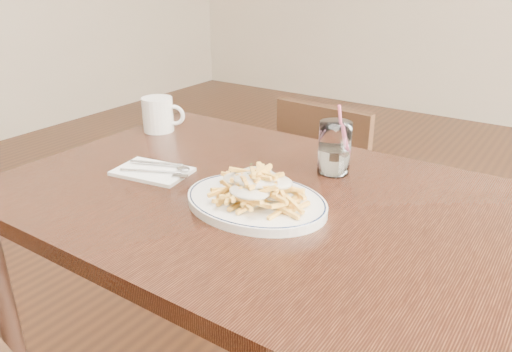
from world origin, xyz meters
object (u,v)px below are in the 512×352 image
Objects in this scene: loaded_fries at (256,183)px; chair_far at (331,188)px; water_glass at (334,151)px; coffee_mug at (159,114)px; fries_plate at (256,202)px; table at (263,225)px.

chair_far is at bearing 103.90° from loaded_fries.
water_glass is 0.59m from coffee_mug.
loaded_fries reaches higher than fries_plate.
water_glass is 1.38× the size of coffee_mug.
table is 1.54× the size of chair_far.
water_glass is at bearing 69.98° from table.
water_glass reaches higher than fries_plate.
table is 9.54× the size of coffee_mug.
chair_far is 0.87m from fries_plate.
table is 0.78m from chair_far.
table is 0.25m from water_glass.
coffee_mug is (-0.59, -0.00, -0.00)m from water_glass.
fries_plate is 0.27m from water_glass.
fries_plate is 0.59m from coffee_mug.
table is at bearing -110.02° from water_glass.
loaded_fries is 1.99× the size of coffee_mug.
table is 3.22× the size of fries_plate.
water_glass is at bearing 78.73° from fries_plate.
loaded_fries is 0.27m from water_glass.
water_glass is (0.07, 0.20, 0.13)m from table.
water_glass is (0.25, -0.53, 0.36)m from chair_far.
table is 6.90× the size of water_glass.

